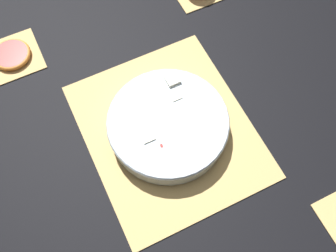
% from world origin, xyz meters
% --- Properties ---
extents(ground_plane, '(6.00, 6.00, 0.00)m').
position_xyz_m(ground_plane, '(0.00, 0.00, 0.00)').
color(ground_plane, black).
extents(bamboo_mat_center, '(0.43, 0.37, 0.01)m').
position_xyz_m(bamboo_mat_center, '(-0.00, 0.00, 0.00)').
color(bamboo_mat_center, tan).
rests_on(bamboo_mat_center, ground_plane).
extents(coaster_mat_near_left, '(0.14, 0.14, 0.01)m').
position_xyz_m(coaster_mat_near_left, '(-0.36, -0.26, 0.00)').
color(coaster_mat_near_left, tan).
rests_on(coaster_mat_near_left, ground_plane).
extents(fruit_salad_bowl, '(0.27, 0.27, 0.06)m').
position_xyz_m(fruit_salad_bowl, '(-0.00, -0.00, 0.04)').
color(fruit_salad_bowl, silver).
rests_on(fruit_salad_bowl, bamboo_mat_center).
extents(grapefruit_slice, '(0.10, 0.10, 0.01)m').
position_xyz_m(grapefruit_slice, '(-0.36, -0.26, 0.01)').
color(grapefruit_slice, '#B2231E').
rests_on(grapefruit_slice, coaster_mat_near_left).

